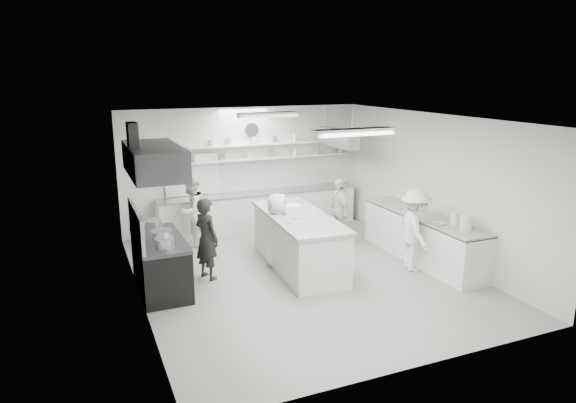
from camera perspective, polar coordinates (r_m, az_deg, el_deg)
name	(u,v)px	position (r m, az deg, el deg)	size (l,w,h in m)	color
floor	(302,275)	(9.98, 1.57, -8.25)	(6.00, 7.00, 0.02)	gray
ceiling	(303,118)	(9.26, 1.70, 9.31)	(6.00, 7.00, 0.02)	white
wall_back	(244,169)	(12.71, -4.94, 3.69)	(6.00, 0.04, 3.00)	beige
wall_front	(419,261)	(6.63, 14.36, -6.49)	(6.00, 0.04, 3.00)	beige
wall_left	(136,217)	(8.74, -16.58, -1.64)	(0.04, 7.00, 3.00)	beige
wall_right	(434,186)	(11.07, 15.92, 1.64)	(0.04, 7.00, 3.00)	beige
stove	(161,265)	(9.48, -14.01, -6.91)	(0.80, 1.80, 0.90)	black
exhaust_hood	(154,160)	(9.00, -14.73, 4.48)	(0.85, 2.00, 0.50)	#3A3A3F
back_counter	(260,211)	(12.75, -3.14, -1.04)	(5.00, 0.60, 0.92)	silver
shelf_lower	(272,158)	(12.77, -1.78, 4.92)	(4.20, 0.26, 0.04)	silver
shelf_upper	(272,144)	(12.72, -1.79, 6.48)	(4.20, 0.26, 0.04)	silver
pass_through_window	(192,175)	(12.36, -10.64, 2.97)	(1.30, 0.04, 1.00)	black
wall_clock	(251,130)	(12.59, -4.10, 7.98)	(0.32, 0.32, 0.05)	white
right_counter	(423,238)	(10.96, 14.78, -3.97)	(0.74, 3.30, 0.94)	silver
pot_rack	(337,137)	(12.36, 5.52, 7.14)	(0.30, 1.60, 0.40)	#A4A6AC
light_fixture_front	(354,132)	(7.68, 7.33, 7.69)	(1.30, 0.25, 0.10)	silver
light_fixture_rear	(268,115)	(10.93, -2.29, 9.66)	(1.30, 0.25, 0.10)	silver
prep_island	(299,242)	(10.21, 1.19, -4.58)	(1.04, 2.79, 1.03)	silver
stove_pot	(162,238)	(8.98, -13.90, -4.02)	(0.35, 0.35, 0.29)	#A4A6AC
cook_stove	(207,239)	(9.69, -9.07, -4.11)	(0.57, 0.37, 1.56)	black
cook_back	(191,211)	(11.56, -10.73, -1.06)	(0.79, 0.61, 1.62)	silver
cook_island_left	(277,230)	(10.22, -1.22, -3.19)	(0.73, 0.47, 1.49)	silver
cook_island_right	(339,211)	(11.65, 5.74, -1.08)	(0.88, 0.36, 1.49)	silver
cook_right	(415,230)	(10.27, 13.96, -3.08)	(1.06, 0.61, 1.65)	silver
bowl_island_a	(298,218)	(9.89, 1.18, -1.90)	(0.25, 0.25, 0.06)	#A4A6AC
bowl_island_b	(291,222)	(9.61, 0.39, -2.35)	(0.22, 0.22, 0.07)	silver
bowl_right	(438,224)	(10.22, 16.41, -2.45)	(0.27, 0.27, 0.07)	silver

